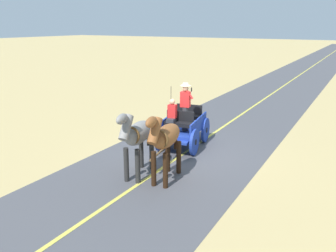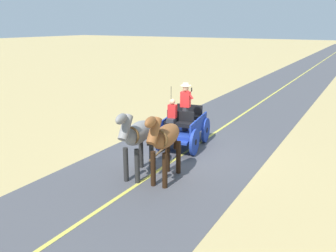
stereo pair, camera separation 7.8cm
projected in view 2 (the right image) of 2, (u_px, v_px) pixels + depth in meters
ground_plane at (187, 151)px, 12.68m from camera, size 200.00×200.00×0.00m
road_surface at (187, 151)px, 12.68m from camera, size 5.53×160.00×0.01m
road_centre_stripe at (187, 151)px, 12.68m from camera, size 0.12×160.00×0.00m
horse_drawn_carriage at (183, 126)px, 12.95m from camera, size 1.79×4.51×2.50m
horse_near_side at (165, 139)px, 9.94m from camera, size 0.78×2.15×2.21m
horse_off_side at (137, 135)px, 10.25m from camera, size 0.84×2.15×2.21m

